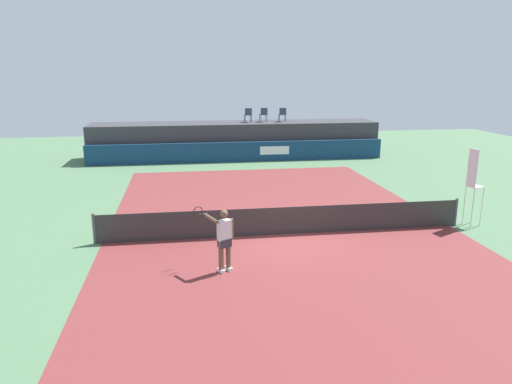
{
  "coord_description": "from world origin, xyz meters",
  "views": [
    {
      "loc": [
        -3.29,
        -15.13,
        5.39
      ],
      "look_at": [
        -0.68,
        2.0,
        1.0
      ],
      "focal_mm": 33.74,
      "sensor_mm": 36.0,
      "label": 1
    }
  ],
  "objects_px": {
    "umpire_chair": "(473,182)",
    "net_post_far": "(456,212)",
    "spectator_chair_far_left": "(248,114)",
    "spectator_chair_center": "(282,114)",
    "spectator_chair_left": "(264,114)",
    "net_post_near": "(94,229)",
    "tennis_ball": "(176,179)",
    "tennis_player": "(224,238)"
  },
  "relations": [
    {
      "from": "spectator_chair_left",
      "to": "tennis_player",
      "type": "xyz_separation_m",
      "value": [
        -4.14,
        -18.13,
        -1.73
      ]
    },
    {
      "from": "tennis_ball",
      "to": "spectator_chair_left",
      "type": "bearing_deg",
      "value": 49.09
    },
    {
      "from": "umpire_chair",
      "to": "tennis_player",
      "type": "height_order",
      "value": "umpire_chair"
    },
    {
      "from": "spectator_chair_left",
      "to": "spectator_chair_center",
      "type": "distance_m",
      "value": 1.21
    },
    {
      "from": "spectator_chair_left",
      "to": "net_post_near",
      "type": "height_order",
      "value": "spectator_chair_left"
    },
    {
      "from": "spectator_chair_far_left",
      "to": "umpire_chair",
      "type": "bearing_deg",
      "value": -68.91
    },
    {
      "from": "tennis_player",
      "to": "net_post_near",
      "type": "bearing_deg",
      "value": 144.56
    },
    {
      "from": "spectator_chair_center",
      "to": "net_post_far",
      "type": "distance_m",
      "value": 15.7
    },
    {
      "from": "tennis_player",
      "to": "tennis_ball",
      "type": "relative_size",
      "value": 26.03
    },
    {
      "from": "spectator_chair_left",
      "to": "spectator_chair_center",
      "type": "bearing_deg",
      "value": -6.49
    },
    {
      "from": "spectator_chair_left",
      "to": "spectator_chair_center",
      "type": "xyz_separation_m",
      "value": [
        1.2,
        -0.14,
        0.0
      ]
    },
    {
      "from": "spectator_chair_left",
      "to": "net_post_near",
      "type": "distance_m",
      "value": 17.47
    },
    {
      "from": "spectator_chair_far_left",
      "to": "tennis_player",
      "type": "relative_size",
      "value": 0.5
    },
    {
      "from": "spectator_chair_center",
      "to": "spectator_chair_left",
      "type": "bearing_deg",
      "value": 173.51
    },
    {
      "from": "spectator_chair_center",
      "to": "tennis_player",
      "type": "relative_size",
      "value": 0.5
    },
    {
      "from": "spectator_chair_far_left",
      "to": "umpire_chair",
      "type": "xyz_separation_m",
      "value": [
        5.9,
        -15.31,
        -1.11
      ]
    },
    {
      "from": "net_post_far",
      "to": "spectator_chair_center",
      "type": "bearing_deg",
      "value": 101.74
    },
    {
      "from": "spectator_chair_center",
      "to": "tennis_ball",
      "type": "distance_m",
      "value": 9.58
    },
    {
      "from": "umpire_chair",
      "to": "net_post_near",
      "type": "height_order",
      "value": "umpire_chair"
    },
    {
      "from": "spectator_chair_center",
      "to": "umpire_chair",
      "type": "relative_size",
      "value": 0.32
    },
    {
      "from": "umpire_chair",
      "to": "net_post_far",
      "type": "xyz_separation_m",
      "value": [
        -0.53,
        0.02,
        -1.09
      ]
    },
    {
      "from": "spectator_chair_far_left",
      "to": "spectator_chair_center",
      "type": "relative_size",
      "value": 1.0
    },
    {
      "from": "umpire_chair",
      "to": "tennis_ball",
      "type": "height_order",
      "value": "umpire_chair"
    },
    {
      "from": "spectator_chair_left",
      "to": "net_post_far",
      "type": "relative_size",
      "value": 0.89
    },
    {
      "from": "spectator_chair_left",
      "to": "tennis_player",
      "type": "bearing_deg",
      "value": -102.86
    },
    {
      "from": "spectator_chair_center",
      "to": "spectator_chair_far_left",
      "type": "bearing_deg",
      "value": 178.33
    },
    {
      "from": "spectator_chair_left",
      "to": "tennis_player",
      "type": "distance_m",
      "value": 18.68
    },
    {
      "from": "spectator_chair_far_left",
      "to": "net_post_far",
      "type": "bearing_deg",
      "value": -70.64
    },
    {
      "from": "spectator_chair_left",
      "to": "tennis_ball",
      "type": "distance_m",
      "value": 8.88
    },
    {
      "from": "net_post_near",
      "to": "tennis_ball",
      "type": "bearing_deg",
      "value": 74.46
    },
    {
      "from": "spectator_chair_center",
      "to": "tennis_player",
      "type": "xyz_separation_m",
      "value": [
        -5.34,
        -18.0,
        -1.73
      ]
    },
    {
      "from": "net_post_far",
      "to": "tennis_player",
      "type": "distance_m",
      "value": 8.96
    },
    {
      "from": "tennis_ball",
      "to": "net_post_near",
      "type": "bearing_deg",
      "value": -105.54
    },
    {
      "from": "spectator_chair_center",
      "to": "umpire_chair",
      "type": "bearing_deg",
      "value": -76.38
    },
    {
      "from": "spectator_chair_far_left",
      "to": "net_post_near",
      "type": "xyz_separation_m",
      "value": [
        -7.03,
        -15.29,
        -2.19
      ]
    },
    {
      "from": "spectator_chair_center",
      "to": "net_post_near",
      "type": "distance_m",
      "value": 17.94
    },
    {
      "from": "umpire_chair",
      "to": "tennis_player",
      "type": "distance_m",
      "value": 9.46
    },
    {
      "from": "spectator_chair_left",
      "to": "tennis_player",
      "type": "height_order",
      "value": "spectator_chair_left"
    },
    {
      "from": "umpire_chair",
      "to": "spectator_chair_left",
      "type": "bearing_deg",
      "value": 107.65
    },
    {
      "from": "spectator_chair_left",
      "to": "net_post_far",
      "type": "xyz_separation_m",
      "value": [
        4.36,
        -15.36,
        -2.19
      ]
    },
    {
      "from": "spectator_chair_far_left",
      "to": "spectator_chair_left",
      "type": "distance_m",
      "value": 1.01
    },
    {
      "from": "net_post_near",
      "to": "tennis_ball",
      "type": "height_order",
      "value": "net_post_near"
    }
  ]
}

